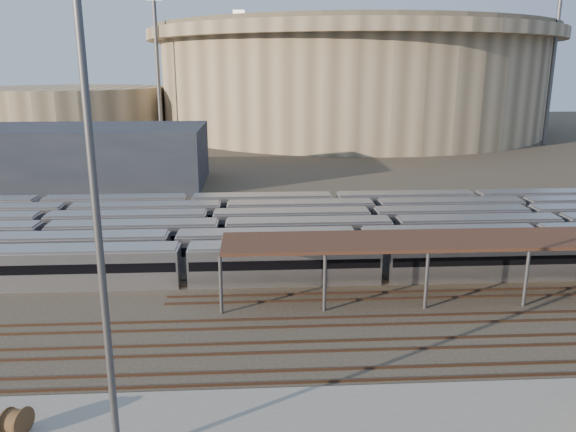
% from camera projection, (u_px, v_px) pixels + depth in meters
% --- Properties ---
extents(ground, '(420.00, 420.00, 0.00)m').
position_uv_depth(ground, '(319.00, 317.00, 45.79)').
color(ground, '#383026').
rests_on(ground, ground).
extents(subway_trains, '(130.57, 23.90, 3.60)m').
position_uv_depth(subway_trains, '(341.00, 231.00, 63.43)').
color(subway_trains, '#BBBBC0').
rests_on(subway_trains, ground).
extents(inspection_shed, '(60.30, 6.00, 5.30)m').
position_uv_depth(inspection_shed, '(562.00, 240.00, 49.60)').
color(inspection_shed, '#515256').
rests_on(inspection_shed, ground).
extents(empty_tracks, '(170.00, 9.62, 0.18)m').
position_uv_depth(empty_tracks, '(327.00, 346.00, 40.95)').
color(empty_tracks, '#4C3323').
rests_on(empty_tracks, ground).
extents(stadium, '(124.00, 124.00, 32.50)m').
position_uv_depth(stadium, '(349.00, 78.00, 177.99)').
color(stadium, tan).
rests_on(stadium, ground).
extents(secondary_arena, '(56.00, 56.00, 14.00)m').
position_uv_depth(secondary_arena, '(69.00, 111.00, 166.03)').
color(secondary_arena, tan).
rests_on(secondary_arena, ground).
extents(service_building, '(42.00, 20.00, 10.00)m').
position_uv_depth(service_building, '(80.00, 156.00, 95.60)').
color(service_building, '#1E232D').
rests_on(service_building, ground).
extents(floodlight_0, '(4.00, 1.00, 38.40)m').
position_uv_depth(floodlight_0, '(157.00, 63.00, 144.90)').
color(floodlight_0, '#515256').
rests_on(floodlight_0, ground).
extents(floodlight_2, '(4.00, 1.00, 38.40)m').
position_uv_depth(floodlight_2, '(553.00, 63.00, 140.85)').
color(floodlight_2, '#515256').
rests_on(floodlight_2, ground).
extents(floodlight_3, '(4.00, 1.00, 38.40)m').
position_uv_depth(floodlight_3, '(240.00, 64.00, 194.25)').
color(floodlight_3, '#515256').
rests_on(floodlight_3, ground).
extents(cable_reel_east, '(1.39, 1.81, 1.60)m').
position_uv_depth(cable_reel_east, '(16.00, 422.00, 30.70)').
color(cable_reel_east, brown).
rests_on(cable_reel_east, apron).
extents(yard_light_pole, '(0.82, 0.36, 23.13)m').
position_uv_depth(yard_light_pole, '(99.00, 245.00, 25.92)').
color(yard_light_pole, '#515256').
rests_on(yard_light_pole, apron).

